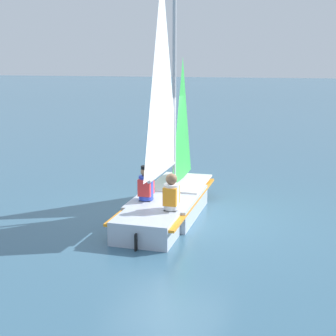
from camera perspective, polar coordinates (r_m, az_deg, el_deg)
ground_plane at (r=10.22m, az=-0.00°, el=-5.73°), size 260.00×260.00×0.00m
sailboat_main at (r=10.01m, az=-0.02°, el=-1.89°), size 1.92×4.22×5.12m
sailor_helm at (r=9.70m, az=-2.68°, el=-2.85°), size 0.34×0.38×1.16m
sailor_crew at (r=9.04m, az=0.42°, el=-4.03°), size 0.34×0.38×1.16m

